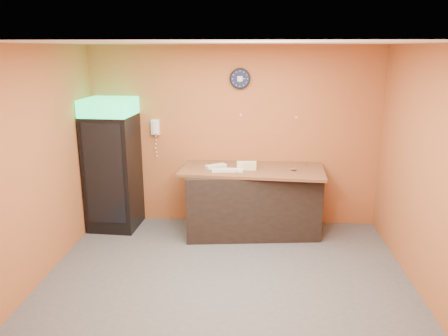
{
  "coord_description": "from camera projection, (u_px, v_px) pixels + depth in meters",
  "views": [
    {
      "loc": [
        0.3,
        -4.7,
        2.76
      ],
      "look_at": [
        -0.06,
        0.6,
        1.28
      ],
      "focal_mm": 35.0,
      "sensor_mm": 36.0,
      "label": 1
    }
  ],
  "objects": [
    {
      "name": "floor",
      "position": [
        226.0,
        283.0,
        5.27
      ],
      "size": [
        4.5,
        4.5,
        0.0
      ],
      "primitive_type": "plane",
      "color": "#47474C",
      "rests_on": "ground"
    },
    {
      "name": "back_wall",
      "position": [
        234.0,
        137.0,
        6.82
      ],
      "size": [
        4.5,
        0.02,
        2.8
      ],
      "primitive_type": "cube",
      "color": "#AA5A30",
      "rests_on": "floor"
    },
    {
      "name": "left_wall",
      "position": [
        32.0,
        169.0,
        5.04
      ],
      "size": [
        0.02,
        4.0,
        2.8
      ],
      "primitive_type": "cube",
      "color": "#AA5A30",
      "rests_on": "floor"
    },
    {
      "name": "right_wall",
      "position": [
        432.0,
        176.0,
        4.75
      ],
      "size": [
        0.02,
        4.0,
        2.8
      ],
      "primitive_type": "cube",
      "color": "#AA5A30",
      "rests_on": "floor"
    },
    {
      "name": "ceiling",
      "position": [
        226.0,
        43.0,
        4.52
      ],
      "size": [
        4.5,
        4.0,
        0.02
      ],
      "primitive_type": "cube",
      "color": "white",
      "rests_on": "back_wall"
    },
    {
      "name": "beverage_cooler",
      "position": [
        112.0,
        167.0,
        6.67
      ],
      "size": [
        0.75,
        0.76,
        2.03
      ],
      "rotation": [
        0.0,
        0.0,
        -0.06
      ],
      "color": "black",
      "rests_on": "floor"
    },
    {
      "name": "prep_counter",
      "position": [
        252.0,
        202.0,
        6.63
      ],
      "size": [
        2.04,
        1.08,
        0.98
      ],
      "primitive_type": "cube",
      "rotation": [
        0.0,
        0.0,
        0.11
      ],
      "color": "black",
      "rests_on": "floor"
    },
    {
      "name": "wall_clock",
      "position": [
        240.0,
        79.0,
        6.55
      ],
      "size": [
        0.31,
        0.06,
        0.31
      ],
      "color": "black",
      "rests_on": "back_wall"
    },
    {
      "name": "wall_phone",
      "position": [
        155.0,
        127.0,
        6.81
      ],
      "size": [
        0.13,
        0.11,
        0.24
      ],
      "color": "white",
      "rests_on": "back_wall"
    },
    {
      "name": "butcher_paper",
      "position": [
        252.0,
        169.0,
        6.49
      ],
      "size": [
        2.17,
        1.08,
        0.04
      ],
      "primitive_type": "cube",
      "rotation": [
        0.0,
        0.0,
        -0.07
      ],
      "color": "brown",
      "rests_on": "prep_counter"
    },
    {
      "name": "sub_roll_stack",
      "position": [
        247.0,
        166.0,
        6.4
      ],
      "size": [
        0.29,
        0.11,
        0.12
      ],
      "rotation": [
        0.0,
        0.0,
        0.06
      ],
      "color": "beige",
      "rests_on": "butcher_paper"
    },
    {
      "name": "wrapped_sandwich_left",
      "position": [
        221.0,
        170.0,
        6.31
      ],
      "size": [
        0.28,
        0.15,
        0.04
      ],
      "primitive_type": "cube",
      "rotation": [
        0.0,
        0.0,
        0.2
      ],
      "color": "silver",
      "rests_on": "butcher_paper"
    },
    {
      "name": "wrapped_sandwich_mid",
      "position": [
        234.0,
        170.0,
        6.31
      ],
      "size": [
        0.28,
        0.12,
        0.04
      ],
      "primitive_type": "cube",
      "rotation": [
        0.0,
        0.0,
        -0.05
      ],
      "color": "silver",
      "rests_on": "butcher_paper"
    },
    {
      "name": "wrapped_sandwich_right",
      "position": [
        216.0,
        166.0,
        6.51
      ],
      "size": [
        0.33,
        0.27,
        0.04
      ],
      "primitive_type": "cube",
      "rotation": [
        0.0,
        0.0,
        0.58
      ],
      "color": "silver",
      "rests_on": "butcher_paper"
    },
    {
      "name": "kitchen_tool",
      "position": [
        255.0,
        164.0,
        6.59
      ],
      "size": [
        0.06,
        0.06,
        0.06
      ],
      "primitive_type": "cylinder",
      "color": "silver",
      "rests_on": "butcher_paper"
    }
  ]
}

